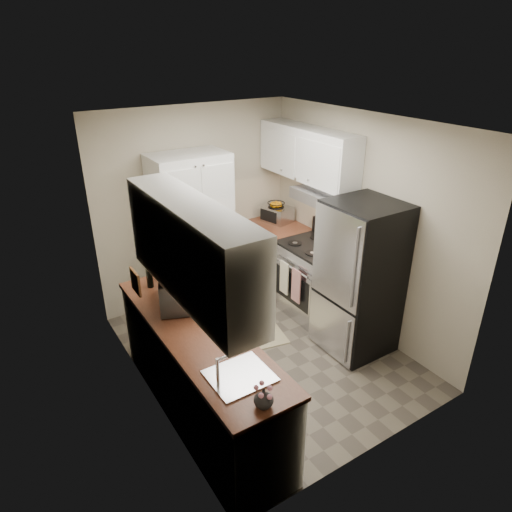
{
  "coord_description": "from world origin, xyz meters",
  "views": [
    {
      "loc": [
        -2.31,
        -3.44,
        3.16
      ],
      "look_at": [
        -0.02,
        0.15,
        1.14
      ],
      "focal_mm": 32.0,
      "sensor_mm": 36.0,
      "label": 1
    }
  ],
  "objects_px": {
    "pantry_cabinet": "(193,235)",
    "wine_bottle": "(149,275)",
    "electric_range": "(313,278)",
    "refrigerator": "(360,278)",
    "toaster_oven": "(278,214)",
    "microwave": "(181,288)"
  },
  "relations": [
    {
      "from": "pantry_cabinet",
      "to": "wine_bottle",
      "type": "xyz_separation_m",
      "value": [
        -0.86,
        -0.82,
        0.05
      ]
    },
    {
      "from": "pantry_cabinet",
      "to": "electric_range",
      "type": "distance_m",
      "value": 1.58
    },
    {
      "from": "electric_range",
      "to": "refrigerator",
      "type": "height_order",
      "value": "refrigerator"
    },
    {
      "from": "wine_bottle",
      "to": "electric_range",
      "type": "bearing_deg",
      "value": -2.96
    },
    {
      "from": "pantry_cabinet",
      "to": "refrigerator",
      "type": "xyz_separation_m",
      "value": [
        1.14,
        -1.73,
        -0.15
      ]
    },
    {
      "from": "refrigerator",
      "to": "toaster_oven",
      "type": "bearing_deg",
      "value": 85.94
    },
    {
      "from": "wine_bottle",
      "to": "refrigerator",
      "type": "bearing_deg",
      "value": -24.4
    },
    {
      "from": "refrigerator",
      "to": "microwave",
      "type": "xyz_separation_m",
      "value": [
        -1.85,
        0.46,
        0.23
      ]
    },
    {
      "from": "wine_bottle",
      "to": "toaster_oven",
      "type": "bearing_deg",
      "value": 21.01
    },
    {
      "from": "pantry_cabinet",
      "to": "electric_range",
      "type": "relative_size",
      "value": 1.77
    },
    {
      "from": "pantry_cabinet",
      "to": "refrigerator",
      "type": "distance_m",
      "value": 2.07
    },
    {
      "from": "electric_range",
      "to": "microwave",
      "type": "distance_m",
      "value": 2.01
    },
    {
      "from": "refrigerator",
      "to": "wine_bottle",
      "type": "xyz_separation_m",
      "value": [
        -2.0,
        0.91,
        0.2
      ]
    },
    {
      "from": "pantry_cabinet",
      "to": "microwave",
      "type": "height_order",
      "value": "pantry_cabinet"
    },
    {
      "from": "electric_range",
      "to": "microwave",
      "type": "xyz_separation_m",
      "value": [
        -1.88,
        -0.34,
        0.6
      ]
    },
    {
      "from": "refrigerator",
      "to": "wine_bottle",
      "type": "relative_size",
      "value": 6.61
    },
    {
      "from": "microwave",
      "to": "refrigerator",
      "type": "bearing_deg",
      "value": -81.49
    },
    {
      "from": "pantry_cabinet",
      "to": "wine_bottle",
      "type": "distance_m",
      "value": 1.19
    },
    {
      "from": "pantry_cabinet",
      "to": "microwave",
      "type": "relative_size",
      "value": 3.48
    },
    {
      "from": "refrigerator",
      "to": "electric_range",
      "type": "bearing_deg",
      "value": 87.52
    },
    {
      "from": "electric_range",
      "to": "wine_bottle",
      "type": "height_order",
      "value": "wine_bottle"
    },
    {
      "from": "refrigerator",
      "to": "wine_bottle",
      "type": "bearing_deg",
      "value": 155.6
    }
  ]
}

